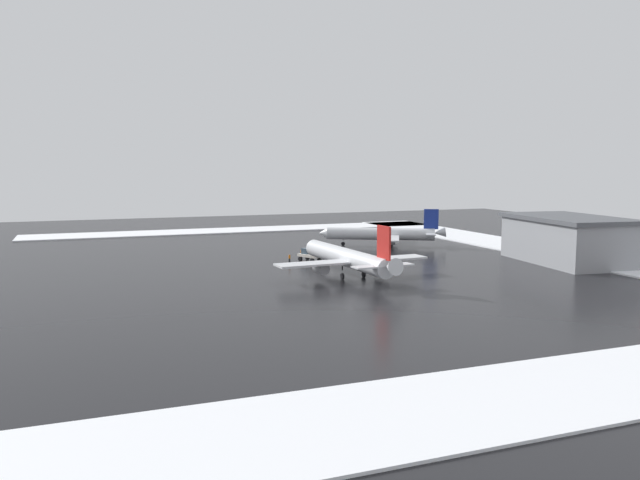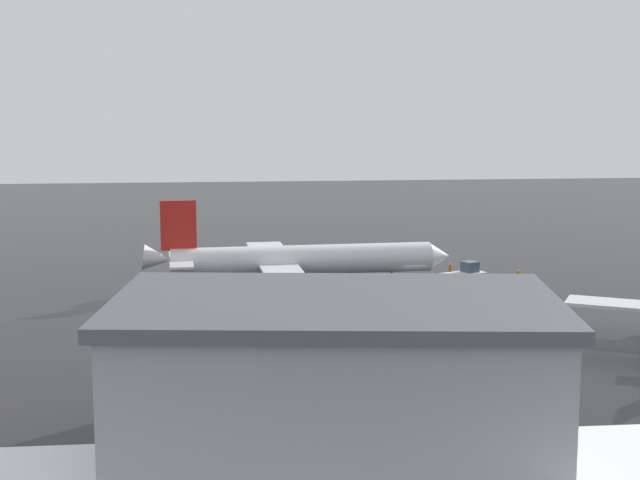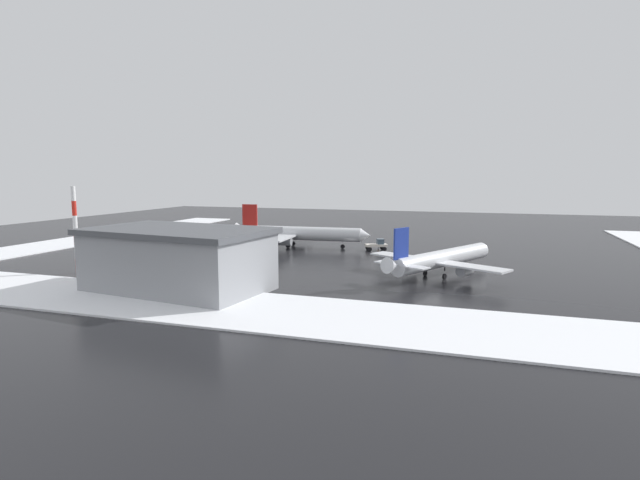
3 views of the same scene
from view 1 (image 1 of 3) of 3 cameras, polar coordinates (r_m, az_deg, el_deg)
name	(u,v)px [view 1 (image 1 of 3)]	position (r m, az deg, el deg)	size (l,w,h in m)	color
ground_plane	(327,265)	(114.98, 0.68, -2.31)	(240.00, 240.00, 0.00)	black
snow_bank_far	(546,251)	(141.04, 19.94, -0.98)	(152.00, 16.00, 0.25)	white
snow_bank_left	(618,380)	(59.63, 25.59, -11.49)	(14.00, 116.00, 0.25)	white
snow_bank_right	(241,230)	(178.48, -7.25, 0.92)	(14.00, 116.00, 0.25)	white
airplane_far_rear	(348,258)	(102.86, 2.57, -1.64)	(31.73, 26.31, 9.42)	silver
airplane_parked_portside	(383,234)	(142.27, 5.82, 0.56)	(22.69, 26.60, 8.58)	silver
pushback_tug	(309,255)	(119.33, -1.03, -1.35)	(5.10, 3.99, 2.50)	silver
ground_crew_near_tug	(290,258)	(117.52, -2.81, -1.64)	(0.36, 0.36, 1.71)	black
ground_crew_by_nose_gear	(301,252)	(124.73, -1.71, -1.15)	(0.36, 0.36, 1.71)	black
cargo_hangar	(568,239)	(126.28, 21.74, 0.06)	(26.65, 17.95, 8.80)	gray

